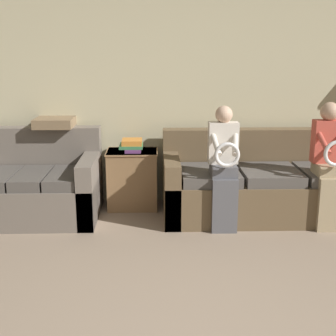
{
  "coord_description": "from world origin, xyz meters",
  "views": [
    {
      "loc": [
        -0.31,
        -2.01,
        1.74
      ],
      "look_at": [
        -0.19,
        1.97,
        0.72
      ],
      "focal_mm": 50.0,
      "sensor_mm": 36.0,
      "label": 1
    }
  ],
  "objects_px": {
    "side_shelf": "(133,178)",
    "child_right_seated": "(329,160)",
    "couch_main": "(265,186)",
    "child_left_seated": "(224,163)",
    "couch_side": "(36,187)",
    "throw_pillow": "(55,122)",
    "book_stack": "(132,145)"
  },
  "relations": [
    {
      "from": "couch_main",
      "to": "child_right_seated",
      "type": "relative_size",
      "value": 1.76
    },
    {
      "from": "couch_main",
      "to": "child_left_seated",
      "type": "height_order",
      "value": "child_left_seated"
    },
    {
      "from": "child_left_seated",
      "to": "book_stack",
      "type": "relative_size",
      "value": 4.33
    },
    {
      "from": "throw_pillow",
      "to": "child_left_seated",
      "type": "bearing_deg",
      "value": -22.21
    },
    {
      "from": "book_stack",
      "to": "throw_pillow",
      "type": "xyz_separation_m",
      "value": [
        -0.84,
        0.07,
        0.25
      ]
    },
    {
      "from": "child_left_seated",
      "to": "throw_pillow",
      "type": "bearing_deg",
      "value": 157.79
    },
    {
      "from": "couch_side",
      "to": "child_right_seated",
      "type": "xyz_separation_m",
      "value": [
        2.96,
        -0.39,
        0.37
      ]
    },
    {
      "from": "side_shelf",
      "to": "child_right_seated",
      "type": "bearing_deg",
      "value": -18.62
    },
    {
      "from": "couch_side",
      "to": "book_stack",
      "type": "bearing_deg",
      "value": 14.14
    },
    {
      "from": "couch_side",
      "to": "book_stack",
      "type": "distance_m",
      "value": 1.11
    },
    {
      "from": "child_left_seated",
      "to": "side_shelf",
      "type": "xyz_separation_m",
      "value": [
        -0.92,
        0.66,
        -0.33
      ]
    },
    {
      "from": "child_right_seated",
      "to": "side_shelf",
      "type": "distance_m",
      "value": 2.09
    },
    {
      "from": "side_shelf",
      "to": "throw_pillow",
      "type": "relative_size",
      "value": 1.57
    },
    {
      "from": "couch_main",
      "to": "couch_side",
      "type": "bearing_deg",
      "value": 179.76
    },
    {
      "from": "couch_main",
      "to": "child_left_seated",
      "type": "xyz_separation_m",
      "value": [
        -0.52,
        -0.39,
        0.35
      ]
    },
    {
      "from": "couch_main",
      "to": "side_shelf",
      "type": "distance_m",
      "value": 1.46
    },
    {
      "from": "book_stack",
      "to": "couch_side",
      "type": "bearing_deg",
      "value": -165.86
    },
    {
      "from": "couch_side",
      "to": "throw_pillow",
      "type": "relative_size",
      "value": 3.18
    },
    {
      "from": "couch_main",
      "to": "child_right_seated",
      "type": "bearing_deg",
      "value": -36.69
    },
    {
      "from": "book_stack",
      "to": "throw_pillow",
      "type": "bearing_deg",
      "value": 175.47
    },
    {
      "from": "child_left_seated",
      "to": "couch_main",
      "type": "bearing_deg",
      "value": 36.91
    },
    {
      "from": "side_shelf",
      "to": "throw_pillow",
      "type": "xyz_separation_m",
      "value": [
        -0.84,
        0.06,
        0.63
      ]
    },
    {
      "from": "couch_main",
      "to": "child_right_seated",
      "type": "xyz_separation_m",
      "value": [
        0.52,
        -0.38,
        0.37
      ]
    },
    {
      "from": "couch_main",
      "to": "side_shelf",
      "type": "xyz_separation_m",
      "value": [
        -1.44,
        0.27,
        0.02
      ]
    },
    {
      "from": "child_right_seated",
      "to": "throw_pillow",
      "type": "xyz_separation_m",
      "value": [
        -2.79,
        0.72,
        0.27
      ]
    },
    {
      "from": "child_right_seated",
      "to": "couch_side",
      "type": "bearing_deg",
      "value": 172.4
    },
    {
      "from": "book_stack",
      "to": "throw_pillow",
      "type": "relative_size",
      "value": 0.68
    },
    {
      "from": "couch_side",
      "to": "child_left_seated",
      "type": "xyz_separation_m",
      "value": [
        1.93,
        -0.4,
        0.35
      ]
    },
    {
      "from": "couch_main",
      "to": "couch_side",
      "type": "distance_m",
      "value": 2.44
    },
    {
      "from": "child_right_seated",
      "to": "side_shelf",
      "type": "relative_size",
      "value": 1.92
    },
    {
      "from": "couch_side",
      "to": "child_left_seated",
      "type": "relative_size",
      "value": 1.08
    },
    {
      "from": "book_stack",
      "to": "child_right_seated",
      "type": "bearing_deg",
      "value": -18.41
    }
  ]
}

